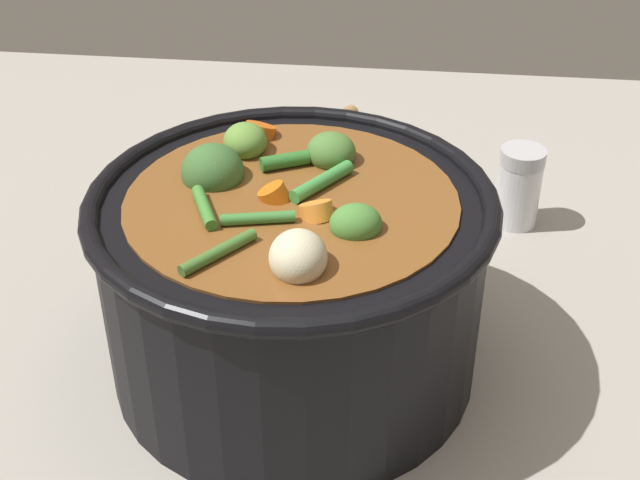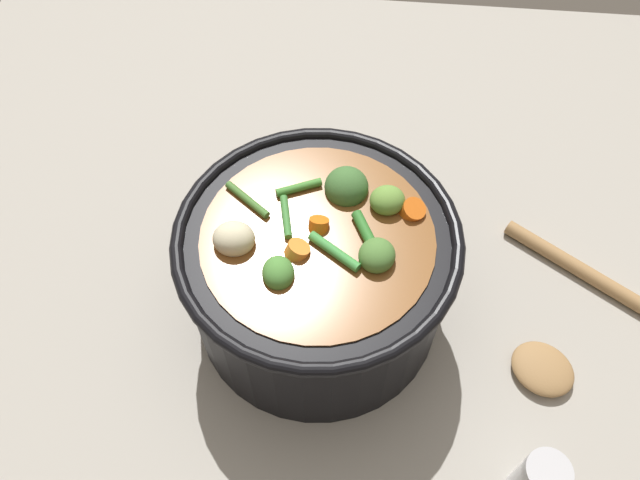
# 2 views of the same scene
# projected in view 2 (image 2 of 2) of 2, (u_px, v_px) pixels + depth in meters

# --- Properties ---
(ground_plane) EXTENTS (1.10, 1.10, 0.00)m
(ground_plane) POSITION_uv_depth(u_px,v_px,m) (318.00, 307.00, 0.68)
(ground_plane) COLOR #9E998E
(cooking_pot) EXTENTS (0.27, 0.27, 0.16)m
(cooking_pot) POSITION_uv_depth(u_px,v_px,m) (318.00, 272.00, 0.62)
(cooking_pot) COLOR black
(cooking_pot) RESTS_ON ground_plane
(wooden_spoon) EXTENTS (0.22, 0.22, 0.02)m
(wooden_spoon) POSITION_uv_depth(u_px,v_px,m) (572.00, 324.00, 0.66)
(wooden_spoon) COLOR #9A7246
(wooden_spoon) RESTS_ON ground_plane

